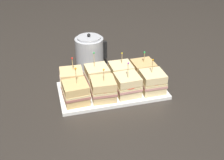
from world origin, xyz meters
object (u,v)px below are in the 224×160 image
at_px(serving_platter, 112,91).
at_px(sandwich_back_center_right, 121,73).
at_px(sandwich_front_center_right, 127,85).
at_px(kettle_steel, 90,52).
at_px(sandwich_back_far_left, 72,80).
at_px(sandwich_back_center_left, 97,76).
at_px(sandwich_front_far_right, 152,82).
at_px(sandwich_back_far_right, 143,70).
at_px(sandwich_front_center_left, 103,89).
at_px(sandwich_front_far_left, 76,93).

bearing_deg(serving_platter, sandwich_back_center_right, 43.28).
relative_size(serving_platter, sandwich_front_center_right, 2.96).
height_order(sandwich_front_center_right, kettle_steel, kettle_steel).
bearing_deg(sandwich_front_center_right, sandwich_back_center_right, 88.95).
relative_size(sandwich_front_center_right, sandwich_back_far_left, 1.04).
bearing_deg(sandwich_back_center_left, sandwich_front_far_right, -26.70).
xyz_separation_m(sandwich_back_far_right, kettle_steel, (-0.25, 0.25, 0.03)).
height_order(sandwich_back_far_left, kettle_steel, kettle_steel).
xyz_separation_m(sandwich_front_center_left, sandwich_back_far_left, (-0.14, 0.13, 0.00)).
relative_size(serving_platter, sandwich_back_far_left, 3.10).
bearing_deg(sandwich_front_far_right, serving_platter, 161.61).
xyz_separation_m(sandwich_back_center_right, sandwich_back_far_right, (0.13, 0.00, -0.00)).
bearing_deg(sandwich_front_center_left, kettle_steel, 88.84).
xyz_separation_m(sandwich_front_far_right, sandwich_back_far_right, (-0.00, 0.13, -0.00)).
bearing_deg(sandwich_front_center_right, sandwich_front_center_left, -177.47).
relative_size(sandwich_back_center_right, sandwich_back_far_right, 1.03).
height_order(sandwich_front_center_left, sandwich_back_center_left, sandwich_back_center_left).
bearing_deg(sandwich_back_center_left, sandwich_front_center_left, -89.40).
bearing_deg(sandwich_front_far_right, sandwich_front_center_right, 178.52).
relative_size(sandwich_back_center_left, kettle_steel, 0.88).
bearing_deg(sandwich_front_center_left, sandwich_back_center_left, 90.60).
distance_m(sandwich_front_far_right, sandwich_back_far_left, 0.42).
bearing_deg(kettle_steel, sandwich_front_far_right, -56.52).
bearing_deg(serving_platter, sandwich_back_far_right, 18.32).
xyz_separation_m(sandwich_front_far_right, kettle_steel, (-0.25, 0.38, 0.02)).
distance_m(sandwich_back_center_left, kettle_steel, 0.25).
height_order(sandwich_front_far_right, sandwich_back_center_right, sandwich_front_far_right).
distance_m(sandwich_front_center_right, kettle_steel, 0.40).
distance_m(sandwich_front_center_left, sandwich_front_center_right, 0.13).
distance_m(sandwich_front_center_right, sandwich_back_far_left, 0.29).
xyz_separation_m(sandwich_front_center_right, sandwich_back_far_left, (-0.26, 0.12, -0.00)).
height_order(sandwich_front_center_left, sandwich_back_far_left, sandwich_back_far_left).
distance_m(sandwich_back_far_left, kettle_steel, 0.29).
bearing_deg(sandwich_front_far_right, sandwich_back_far_right, 91.34).
bearing_deg(kettle_steel, sandwich_front_far_left, -110.59).
distance_m(serving_platter, sandwich_front_center_right, 0.11).
xyz_separation_m(sandwich_front_center_left, sandwich_back_center_right, (0.13, 0.13, 0.00)).
xyz_separation_m(sandwich_front_far_right, sandwich_back_center_right, (-0.13, 0.13, 0.00)).
distance_m(sandwich_back_far_right, kettle_steel, 0.35).
bearing_deg(sandwich_front_center_right, sandwich_back_far_left, 154.79).
xyz_separation_m(sandwich_front_far_left, sandwich_front_center_right, (0.26, -0.00, 0.00)).
xyz_separation_m(sandwich_front_center_left, sandwich_back_center_left, (-0.00, 0.13, 0.00)).
distance_m(sandwich_front_center_left, sandwich_back_center_left, 0.13).
bearing_deg(sandwich_front_far_left, sandwich_back_far_right, 17.88).
xyz_separation_m(sandwich_front_center_left, sandwich_front_far_right, (0.26, 0.00, 0.00)).
distance_m(sandwich_front_center_left, sandwich_back_far_left, 0.19).
height_order(sandwich_front_far_left, sandwich_back_center_right, sandwich_front_far_left).
bearing_deg(sandwich_front_far_right, sandwich_front_center_left, -179.52).
relative_size(sandwich_front_center_right, sandwich_back_center_left, 0.99).
height_order(sandwich_front_center_left, sandwich_back_far_right, sandwich_front_center_left).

